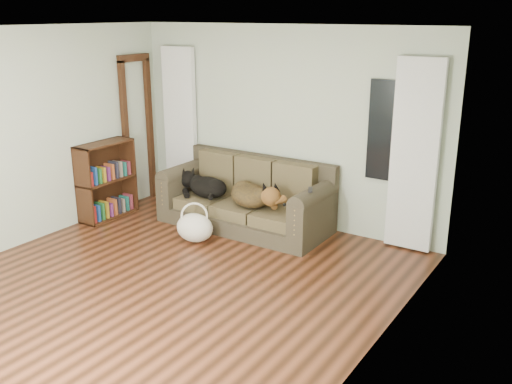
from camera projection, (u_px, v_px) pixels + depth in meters
The scene contains 15 objects.
floor at pixel (160, 289), 5.91m from camera, with size 5.00×5.00×0.00m, color black.
ceiling at pixel (145, 29), 5.12m from camera, with size 5.00×5.00×0.00m, color white.
wall_back at pixel (283, 126), 7.51m from camera, with size 4.50×0.04×2.60m, color beige.
wall_left at pixel (10, 141), 6.67m from camera, with size 0.04×5.00×2.60m, color beige.
wall_right at pixel (373, 210), 4.35m from camera, with size 0.04×5.00×2.60m, color beige.
curtain_left at pixel (180, 125), 8.37m from camera, with size 0.55×0.08×2.25m, color white.
curtain_right at pixel (414, 157), 6.57m from camera, with size 0.55×0.08×2.25m, color white.
window_pane at pixel (388, 131), 6.71m from camera, with size 0.50×0.03×1.20m, color black.
door_casing at pixel (138, 132), 8.37m from camera, with size 0.07×0.60×2.10m, color black.
sofa at pixel (244, 194), 7.49m from camera, with size 2.26×0.98×0.93m, color #2E2B1A.
dog_black_lab at pixel (206, 186), 7.73m from camera, with size 0.63×0.44×0.27m, color black.
dog_shepherd at pixel (253, 196), 7.31m from camera, with size 0.70×0.49×0.31m, color black.
tv_remote at pixel (310, 190), 6.76m from camera, with size 0.05×0.17×0.02m, color black.
tote_bag at pixel (195, 229), 7.09m from camera, with size 0.49×0.38×0.36m, color beige.
bookshelf at pixel (107, 182), 7.85m from camera, with size 0.32×0.85×1.06m, color black.
Camera 1 is at (3.72, -3.93, 2.75)m, focal length 40.00 mm.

